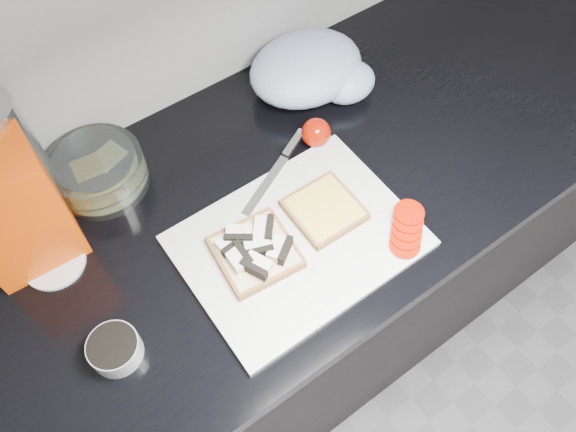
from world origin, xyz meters
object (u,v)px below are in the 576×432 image
object	(u,v)px
bread_bag	(9,207)
cutting_board	(298,241)
glass_bowl	(99,172)
steel_canister	(12,161)

from	to	relation	value
bread_bag	cutting_board	bearing A→B (deg)	-33.35
glass_bowl	steel_canister	distance (m)	0.15
bread_bag	steel_canister	world-z (taller)	steel_canister
cutting_board	bread_bag	distance (m)	0.47
cutting_board	glass_bowl	size ratio (longest dim) A/B	2.32
glass_bowl	steel_canister	bearing A→B (deg)	166.07
bread_bag	steel_canister	distance (m)	0.09
cutting_board	bread_bag	size ratio (longest dim) A/B	1.69
cutting_board	glass_bowl	bearing A→B (deg)	124.88
glass_bowl	cutting_board	bearing A→B (deg)	-55.12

